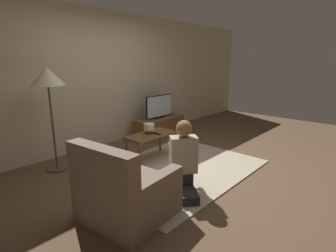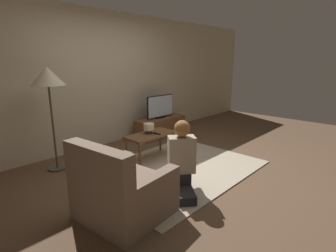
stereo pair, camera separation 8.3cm
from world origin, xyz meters
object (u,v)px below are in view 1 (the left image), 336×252
Objects in this scene: person_kneeling at (184,157)px; tv at (159,106)px; table_lamp at (149,127)px; armchair at (125,193)px; coffee_table at (151,137)px; floor_lamp at (48,81)px.

tv is at bearing -89.95° from person_kneeling.
person_kneeling is 1.28m from table_lamp.
tv is 0.81× the size of person_kneeling.
tv is 2.62m from person_kneeling.
table_lamp is (0.52, 1.17, 0.08)m from person_kneeling.
armchair is at bearing 32.86° from person_kneeling.
tv is at bearing 36.96° from table_lamp.
table_lamp reaches higher than coffee_table.
tv is at bearing -58.62° from armchair.
tv is 0.48× the size of floor_lamp.
armchair is 0.90m from person_kneeling.
coffee_table is 0.17m from table_lamp.
table_lamp is at bearing 86.30° from coffee_table.
tv is 1.48m from coffee_table.
person_kneeling is (0.79, -1.89, -0.91)m from floor_lamp.
tv is at bearing 3.05° from floor_lamp.
armchair is at bearing -92.85° from floor_lamp.
table_lamp is (-1.13, -0.85, -0.11)m from tv.
floor_lamp is (-2.44, -0.13, 0.71)m from tv.
coffee_table is 4.92× the size of table_lamp.
table_lamp is at bearing -58.35° from armchair.
floor_lamp reaches higher than coffee_table.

